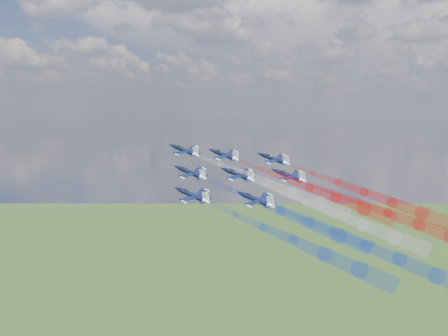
% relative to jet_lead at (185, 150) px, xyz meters
% --- Properties ---
extents(jet_lead, '(16.00, 13.32, 9.19)m').
position_rel_jet_lead_xyz_m(jet_lead, '(0.00, 0.00, 0.00)').
color(jet_lead, black).
extents(trail_lead, '(53.77, 13.38, 19.52)m').
position_rel_jet_lead_xyz_m(trail_lead, '(31.66, -4.83, -8.75)').
color(trail_lead, white).
extents(jet_inner_left, '(16.00, 13.32, 9.19)m').
position_rel_jet_lead_xyz_m(jet_inner_left, '(8.86, -11.89, -5.96)').
color(jet_inner_left, black).
extents(trail_inner_left, '(53.77, 13.38, 19.52)m').
position_rel_jet_lead_xyz_m(trail_inner_left, '(40.52, -16.73, -14.71)').
color(trail_inner_left, blue).
extents(jet_inner_right, '(16.00, 13.32, 9.19)m').
position_rel_jet_lead_xyz_m(jet_inner_right, '(11.68, 6.48, -1.58)').
color(jet_inner_right, black).
extents(trail_inner_right, '(53.77, 13.38, 19.52)m').
position_rel_jet_lead_xyz_m(trail_inner_right, '(43.33, 1.65, -10.33)').
color(trail_inner_right, red).
extents(jet_outer_left, '(16.00, 13.32, 9.19)m').
position_rel_jet_lead_xyz_m(jet_outer_left, '(17.19, -25.73, -10.69)').
color(jet_outer_left, black).
extents(trail_outer_left, '(53.77, 13.38, 19.52)m').
position_rel_jet_lead_xyz_m(trail_outer_left, '(48.85, -30.56, -19.44)').
color(trail_outer_left, blue).
extents(jet_center_third, '(16.00, 13.32, 9.19)m').
position_rel_jet_lead_xyz_m(jet_center_third, '(22.26, -5.60, -6.53)').
color(jet_center_third, black).
extents(trail_center_third, '(53.77, 13.38, 19.52)m').
position_rel_jet_lead_xyz_m(trail_center_third, '(53.91, -10.43, -15.27)').
color(trail_center_third, white).
extents(jet_outer_right, '(16.00, 13.32, 9.19)m').
position_rel_jet_lead_xyz_m(jet_outer_right, '(26.62, 14.60, -3.05)').
color(jet_outer_right, black).
extents(trail_outer_right, '(53.77, 13.38, 19.52)m').
position_rel_jet_lead_xyz_m(trail_outer_right, '(58.27, 9.76, -11.80)').
color(trail_outer_right, red).
extents(jet_rear_left, '(16.00, 13.32, 9.19)m').
position_rel_jet_lead_xyz_m(jet_rear_left, '(33.78, -18.57, -11.83)').
color(jet_rear_left, black).
extents(trail_rear_left, '(53.77, 13.38, 19.52)m').
position_rel_jet_lead_xyz_m(trail_rear_left, '(65.44, -23.41, -20.57)').
color(trail_rear_left, blue).
extents(jet_rear_right, '(16.00, 13.32, 9.19)m').
position_rel_jet_lead_xyz_m(jet_rear_right, '(35.45, 4.93, -7.34)').
color(jet_rear_right, black).
extents(trail_rear_right, '(53.77, 13.38, 19.52)m').
position_rel_jet_lead_xyz_m(trail_rear_right, '(67.10, 0.09, -16.08)').
color(trail_rear_right, red).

